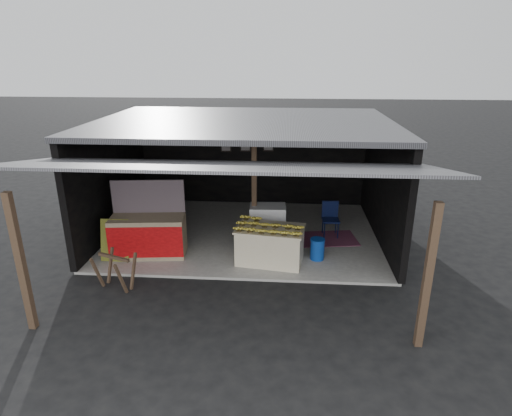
# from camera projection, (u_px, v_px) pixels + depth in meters

# --- Properties ---
(ground) EXTENTS (80.00, 80.00, 0.00)m
(ground) POSITION_uv_depth(u_px,v_px,m) (233.00, 280.00, 9.08)
(ground) COLOR black
(ground) RESTS_ON ground
(concrete_slab) EXTENTS (7.00, 5.00, 0.06)m
(concrete_slab) POSITION_uv_depth(u_px,v_px,m) (245.00, 233.00, 11.41)
(concrete_slab) COLOR gray
(concrete_slab) RESTS_ON ground
(shophouse) EXTENTS (7.40, 7.29, 3.02)m
(shophouse) POSITION_uv_depth(u_px,v_px,m) (245.00, 154.00, 11.01)
(shophouse) COLOR black
(shophouse) RESTS_ON ground
(banana_table) EXTENTS (1.62, 1.13, 0.83)m
(banana_table) POSITION_uv_depth(u_px,v_px,m) (270.00, 245.00, 9.65)
(banana_table) COLOR silver
(banana_table) RESTS_ON concrete_slab
(banana_pile) EXTENTS (1.49, 1.02, 0.16)m
(banana_pile) POSITION_uv_depth(u_px,v_px,m) (270.00, 225.00, 9.48)
(banana_pile) COLOR yellow
(banana_pile) RESTS_ON banana_table
(white_crate) EXTENTS (0.90, 0.63, 0.97)m
(white_crate) POSITION_uv_depth(u_px,v_px,m) (268.00, 224.00, 10.62)
(white_crate) COLOR white
(white_crate) RESTS_ON concrete_slab
(neighbor_stall) EXTENTS (1.75, 0.93, 1.74)m
(neighbor_stall) POSITION_uv_depth(u_px,v_px,m) (149.00, 234.00, 9.96)
(neighbor_stall) COLOR #998466
(neighbor_stall) RESTS_ON concrete_slab
(green_signboard) EXTENTS (0.65, 0.28, 0.95)m
(green_signboard) POSITION_uv_depth(u_px,v_px,m) (115.00, 240.00, 9.71)
(green_signboard) COLOR black
(green_signboard) RESTS_ON concrete_slab
(sawhorse) EXTENTS (0.84, 0.84, 0.74)m
(sawhorse) POSITION_uv_depth(u_px,v_px,m) (115.00, 268.00, 8.61)
(sawhorse) COLOR #453022
(sawhorse) RESTS_ON ground
(water_barrel) EXTENTS (0.32, 0.32, 0.47)m
(water_barrel) POSITION_uv_depth(u_px,v_px,m) (317.00, 250.00, 9.83)
(water_barrel) COLOR #0E399B
(water_barrel) RESTS_ON concrete_slab
(plastic_chair) EXTENTS (0.45, 0.45, 0.90)m
(plastic_chair) POSITION_uv_depth(u_px,v_px,m) (330.00, 216.00, 11.06)
(plastic_chair) COLOR #091033
(plastic_chair) RESTS_ON concrete_slab
(magenta_rug) EXTENTS (1.63, 1.21, 0.01)m
(magenta_rug) POSITION_uv_depth(u_px,v_px,m) (327.00, 239.00, 10.98)
(magenta_rug) COLOR #67174B
(magenta_rug) RESTS_ON concrete_slab
(picture_frames) EXTENTS (1.62, 0.04, 0.46)m
(picture_frames) POSITION_uv_depth(u_px,v_px,m) (247.00, 145.00, 13.03)
(picture_frames) COLOR black
(picture_frames) RESTS_ON shophouse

